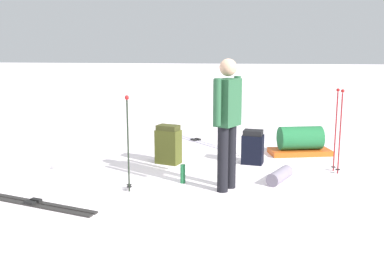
% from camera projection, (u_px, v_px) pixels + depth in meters
% --- Properties ---
extents(ground_plane, '(80.00, 80.00, 0.00)m').
position_uv_depth(ground_plane, '(192.00, 173.00, 6.48)').
color(ground_plane, white).
extents(skier_standing, '(0.51, 0.36, 1.70)m').
position_uv_depth(skier_standing, '(227.00, 118.00, 5.56)').
color(skier_standing, black).
rests_on(skier_standing, ground_plane).
extents(ski_pair_near, '(1.46, 1.39, 0.05)m').
position_uv_depth(ski_pair_near, '(196.00, 141.00, 8.63)').
color(ski_pair_near, silver).
rests_on(ski_pair_near, ground_plane).
extents(ski_pair_far, '(0.67, 1.73, 0.05)m').
position_uv_depth(ski_pair_far, '(33.00, 203.00, 5.20)').
color(ski_pair_far, '#262422').
rests_on(ski_pair_far, ground_plane).
extents(backpack_large_dark, '(0.31, 0.37, 0.54)m').
position_uv_depth(backpack_large_dark, '(253.00, 147.00, 6.95)').
color(backpack_large_dark, black).
rests_on(backpack_large_dark, ground_plane).
extents(backpack_bright, '(0.34, 0.43, 0.62)m').
position_uv_depth(backpack_bright, '(168.00, 145.00, 6.95)').
color(backpack_bright, '#414519').
rests_on(backpack_bright, ground_plane).
extents(ski_poles_planted_near, '(0.20, 0.11, 1.25)m').
position_uv_depth(ski_poles_planted_near, '(338.00, 126.00, 6.39)').
color(ski_poles_planted_near, maroon).
rests_on(ski_poles_planted_near, ground_plane).
extents(ski_poles_planted_far, '(0.15, 0.09, 1.24)m').
position_uv_depth(ski_poles_planted_far, '(128.00, 138.00, 5.58)').
color(ski_poles_planted_far, black).
rests_on(ski_poles_planted_far, ground_plane).
extents(gear_sled, '(0.68, 1.12, 0.49)m').
position_uv_depth(gear_sled, '(300.00, 142.00, 7.54)').
color(gear_sled, '#D85317').
rests_on(gear_sled, ground_plane).
extents(sleeping_mat_rolled, '(0.57, 0.40, 0.18)m').
position_uv_depth(sleeping_mat_rolled, '(280.00, 176.00, 6.03)').
color(sleeping_mat_rolled, gray).
rests_on(sleeping_mat_rolled, ground_plane).
extents(thermos_bottle, '(0.07, 0.07, 0.26)m').
position_uv_depth(thermos_bottle, '(183.00, 174.00, 5.98)').
color(thermos_bottle, '#1C6C39').
rests_on(thermos_bottle, ground_plane).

